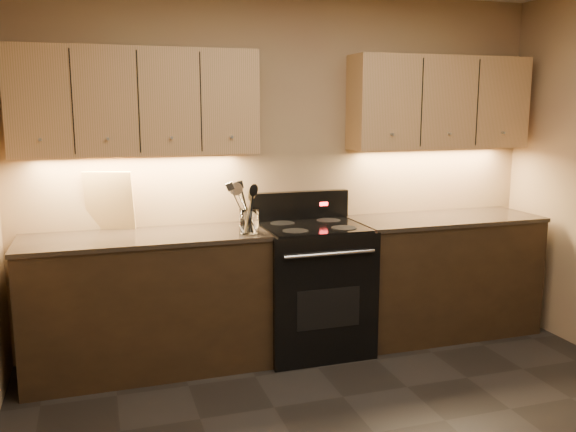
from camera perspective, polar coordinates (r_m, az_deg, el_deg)
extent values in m
cube|color=tan|center=(4.59, 0.02, 4.32)|extent=(4.00, 0.04, 2.60)
cube|color=black|center=(4.27, -13.04, -8.09)|extent=(1.60, 0.60, 0.90)
cube|color=#3B3025|center=(4.15, -13.30, -1.98)|extent=(1.62, 0.62, 0.03)
cube|color=black|center=(4.98, 14.22, -5.51)|extent=(1.44, 0.60, 0.90)
cube|color=#3B3025|center=(4.88, 14.46, -0.24)|extent=(1.46, 0.62, 0.03)
cube|color=black|center=(4.48, 2.28, -6.81)|extent=(0.76, 0.65, 0.92)
cube|color=black|center=(4.37, 2.33, -0.97)|extent=(0.70, 0.60, 0.01)
cube|color=black|center=(4.62, 1.12, 0.96)|extent=(0.76, 0.07, 0.22)
cube|color=red|center=(4.64, 3.37, 1.14)|extent=(0.06, 0.00, 0.03)
cylinder|color=silver|center=(4.09, 3.95, -3.57)|extent=(0.65, 0.02, 0.02)
cube|color=black|center=(4.21, 3.82, -8.64)|extent=(0.46, 0.00, 0.28)
cylinder|color=black|center=(4.17, 0.71, -1.40)|extent=(0.18, 0.18, 0.00)
cylinder|color=black|center=(4.30, 5.27, -1.10)|extent=(0.18, 0.18, 0.00)
cylinder|color=black|center=(4.45, -0.51, -0.66)|extent=(0.18, 0.18, 0.00)
cylinder|color=black|center=(4.57, 3.80, -0.40)|extent=(0.18, 0.18, 0.00)
cube|color=tan|center=(4.21, -13.97, 10.30)|extent=(1.60, 0.30, 0.70)
cube|color=tan|center=(4.93, 13.98, 10.24)|extent=(1.44, 0.30, 0.70)
cube|color=#B2B5BA|center=(4.39, -16.32, 1.27)|extent=(0.08, 0.01, 0.12)
cylinder|color=white|center=(4.10, -3.67, -0.49)|extent=(0.15, 0.15, 0.16)
cylinder|color=white|center=(4.11, -3.66, -1.51)|extent=(0.13, 0.13, 0.02)
cube|color=tan|center=(4.35, -16.38, 1.37)|extent=(0.34, 0.19, 0.41)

